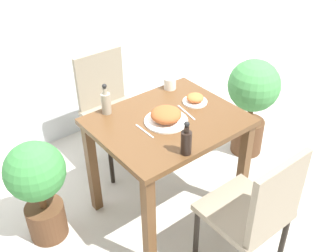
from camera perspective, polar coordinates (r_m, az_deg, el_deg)
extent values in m
plane|color=#B7B2A8|center=(2.92, 0.00, -11.55)|extent=(16.00, 16.00, 0.00)
cube|color=brown|center=(2.45, 0.00, 0.62)|extent=(0.90, 0.74, 0.04)
cube|color=brown|center=(2.32, -2.79, -14.15)|extent=(0.06, 0.06, 0.72)
cube|color=brown|center=(2.73, 10.89, -6.00)|extent=(0.06, 0.06, 0.72)
cube|color=brown|center=(2.72, -10.91, -6.08)|extent=(0.06, 0.06, 0.72)
cube|color=brown|center=(3.08, 2.04, -0.12)|extent=(0.06, 0.06, 0.72)
cube|color=gray|center=(2.30, 10.87, -12.00)|extent=(0.42, 0.42, 0.04)
cube|color=gray|center=(2.06, 15.61, -10.15)|extent=(0.40, 0.04, 0.44)
cylinder|color=black|center=(2.64, 10.01, -11.62)|extent=(0.03, 0.03, 0.44)
cylinder|color=black|center=(2.46, 4.13, -15.56)|extent=(0.03, 0.03, 0.44)
cylinder|color=black|center=(2.51, 16.28, -15.93)|extent=(0.03, 0.03, 0.44)
cube|color=gray|center=(3.06, -7.59, 1.52)|extent=(0.42, 0.42, 0.04)
cube|color=gray|center=(3.09, -9.85, 6.76)|extent=(0.40, 0.04, 0.44)
cylinder|color=black|center=(3.00, -8.29, -4.93)|extent=(0.03, 0.03, 0.44)
cylinder|color=black|center=(3.15, -2.75, -2.37)|extent=(0.03, 0.03, 0.44)
cylinder|color=black|center=(3.26, -11.65, -1.77)|extent=(0.03, 0.03, 0.44)
cylinder|color=black|center=(3.40, -6.38, 0.44)|extent=(0.03, 0.03, 0.44)
cylinder|color=white|center=(2.41, -0.28, 0.74)|extent=(0.27, 0.27, 0.01)
ellipsoid|color=#A35128|center=(2.39, -0.28, 1.67)|extent=(0.19, 0.19, 0.08)
cylinder|color=white|center=(2.62, 3.93, 3.54)|extent=(0.16, 0.16, 0.01)
ellipsoid|color=#CC6633|center=(2.60, 3.96, 4.12)|extent=(0.11, 0.11, 0.05)
cylinder|color=silver|center=(2.76, 0.29, 6.21)|extent=(0.08, 0.08, 0.08)
cylinder|color=black|center=(2.12, 2.66, -2.46)|extent=(0.06, 0.06, 0.14)
cylinder|color=black|center=(2.07, 2.72, -0.50)|extent=(0.03, 0.03, 0.04)
sphere|color=black|center=(2.05, 2.75, 0.29)|extent=(0.03, 0.03, 0.03)
cylinder|color=gray|center=(2.50, -8.98, 3.25)|extent=(0.06, 0.06, 0.14)
cylinder|color=gray|center=(2.45, -9.16, 5.02)|extent=(0.03, 0.03, 0.04)
sphere|color=black|center=(2.44, -9.23, 5.72)|extent=(0.03, 0.03, 0.03)
cube|color=silver|center=(2.33, -3.44, -0.74)|extent=(0.01, 0.17, 0.00)
cube|color=silver|center=(2.50, 2.67, 1.98)|extent=(0.04, 0.20, 0.00)
cylinder|color=#51331E|center=(2.78, -17.15, -12.90)|extent=(0.25, 0.25, 0.25)
cylinder|color=brown|center=(2.65, -17.81, -10.21)|extent=(0.04, 0.04, 0.11)
sphere|color=#387F3D|center=(2.49, -18.76, -6.22)|extent=(0.37, 0.37, 0.37)
cylinder|color=#51331E|center=(3.40, 11.41, -1.38)|extent=(0.26, 0.26, 0.30)
cylinder|color=brown|center=(3.29, 11.82, 1.63)|extent=(0.05, 0.05, 0.12)
sphere|color=#428947|center=(3.16, 12.38, 5.76)|extent=(0.41, 0.41, 0.41)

